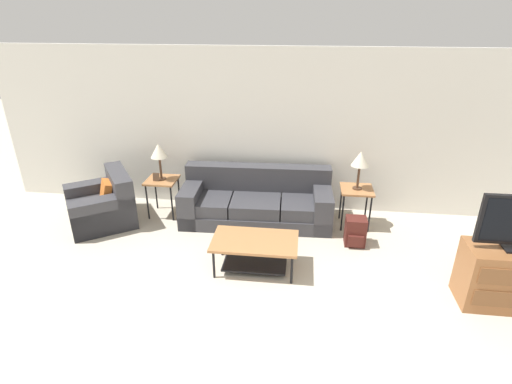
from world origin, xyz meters
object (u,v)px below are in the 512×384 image
backpack (355,232)px  armchair (103,205)px  table_lamp_right (360,160)px  tv_console (511,277)px  coffee_table (255,247)px  side_table_left (162,184)px  side_table_right (356,193)px  table_lamp_left (159,152)px  couch (257,203)px

backpack → armchair: bearing=176.8°
table_lamp_right → tv_console: table_lamp_right is taller
armchair → coffee_table: (2.52, -0.97, 0.03)m
coffee_table → table_lamp_right: bearing=43.9°
side_table_left → side_table_right: 3.05m
coffee_table → tv_console: bearing=-6.4°
table_lamp_left → backpack: table_lamp_left is taller
side_table_left → table_lamp_right: (3.05, 0.00, 0.54)m
side_table_left → table_lamp_left: 0.54m
coffee_table → table_lamp_left: 2.26m
tv_console → table_lamp_right: bearing=132.8°
coffee_table → table_lamp_left: bearing=141.2°
side_table_left → table_lamp_left: (0.00, 0.00, 0.54)m
armchair → side_table_left: armchair is taller
side_table_right → table_lamp_right: size_ratio=1.05×
couch → side_table_left: (-1.52, -0.01, 0.25)m
side_table_right → tv_console: bearing=-47.2°
table_lamp_right → tv_console: 2.38m
couch → tv_console: bearing=-28.5°
couch → table_lamp_right: size_ratio=3.98×
coffee_table → couch: bearing=95.9°
side_table_left → table_lamp_left: size_ratio=1.05×
armchair → backpack: 3.87m
side_table_left → backpack: side_table_left is taller
couch → table_lamp_right: table_lamp_right is taller
couch → side_table_right: 1.55m
couch → side_table_left: couch is taller
armchair → tv_console: 5.60m
side_table_right → backpack: bearing=-94.1°
table_lamp_right → backpack: bearing=-94.1°
side_table_right → backpack: side_table_right is taller
couch → backpack: couch is taller
armchair → tv_console: armchair is taller
side_table_left → tv_console: bearing=-19.9°
backpack → side_table_right: bearing=85.9°
couch → tv_console: couch is taller
couch → side_table_left: size_ratio=3.78×
coffee_table → side_table_left: side_table_left is taller
coffee_table → backpack: bearing=29.5°
couch → table_lamp_right: (1.53, -0.01, 0.79)m
table_lamp_left → tv_console: table_lamp_left is taller
coffee_table → table_lamp_right: size_ratio=1.84×
table_lamp_left → table_lamp_right: size_ratio=1.00×
side_table_left → backpack: 3.08m
table_lamp_right → side_table_left: bearing=180.0°
armchair → side_table_right: 3.93m
couch → backpack: bearing=-21.3°
table_lamp_right → tv_console: bearing=-47.2°
tv_console → backpack: 1.92m
table_lamp_right → side_table_right: bearing=0.0°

